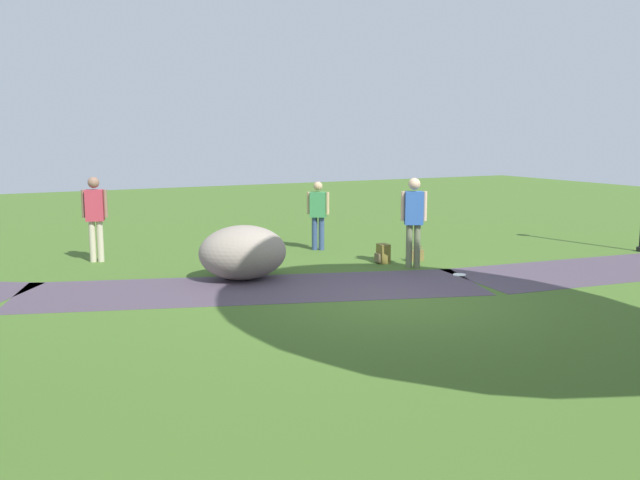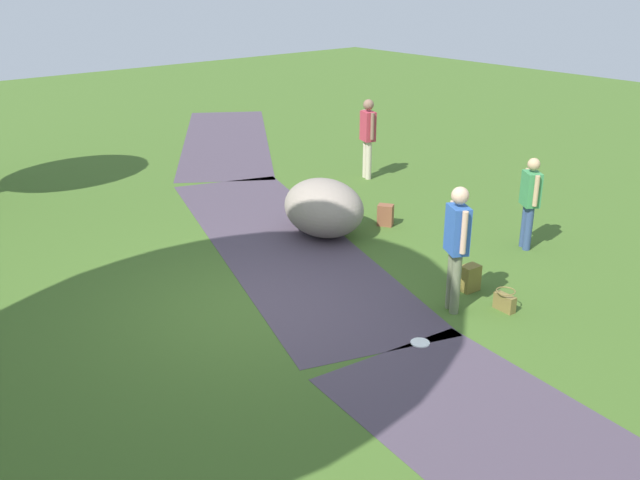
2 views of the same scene
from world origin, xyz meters
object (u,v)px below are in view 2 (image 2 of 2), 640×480
object	(u,v)px
passerby_on_path	(368,133)
backpack_by_boulder	(386,215)
woman_with_handbag	(457,240)
handbag_on_grass	(505,301)
spare_backpack_on_lawn	(469,278)
frisbee_on_grass	(420,343)
man_near_boulder	(530,197)
lawn_boulder	(324,208)

from	to	relation	value
passerby_on_path	backpack_by_boulder	bearing A→B (deg)	142.89
woman_with_handbag	handbag_on_grass	world-z (taller)	woman_with_handbag
passerby_on_path	spare_backpack_on_lawn	world-z (taller)	passerby_on_path
spare_backpack_on_lawn	woman_with_handbag	bearing A→B (deg)	110.68
backpack_by_boulder	frisbee_on_grass	size ratio (longest dim) A/B	1.61
man_near_boulder	backpack_by_boulder	world-z (taller)	man_near_boulder
man_near_boulder	spare_backpack_on_lawn	world-z (taller)	man_near_boulder
man_near_boulder	handbag_on_grass	xyz separation A→B (m)	(-1.20, 2.21, -0.77)
passerby_on_path	spare_backpack_on_lawn	distance (m)	6.08
woman_with_handbag	handbag_on_grass	xyz separation A→B (m)	(-0.48, -0.56, -0.92)
man_near_boulder	passerby_on_path	distance (m)	4.89
lawn_boulder	woman_with_handbag	xyz separation A→B (m)	(-3.44, 0.55, 0.56)
backpack_by_boulder	spare_backpack_on_lawn	world-z (taller)	same
passerby_on_path	backpack_by_boulder	world-z (taller)	passerby_on_path
woman_with_handbag	backpack_by_boulder	size ratio (longest dim) A/B	4.53
handbag_on_grass	frisbee_on_grass	size ratio (longest dim) A/B	1.32
woman_with_handbag	frisbee_on_grass	distance (m)	1.52
lawn_boulder	woman_with_handbag	size ratio (longest dim) A/B	0.96
lawn_boulder	woman_with_handbag	bearing A→B (deg)	170.95
passerby_on_path	lawn_boulder	bearing A→B (deg)	124.40
woman_with_handbag	frisbee_on_grass	size ratio (longest dim) A/B	7.28
woman_with_handbag	passerby_on_path	world-z (taller)	woman_with_handbag
lawn_boulder	frisbee_on_grass	bearing A→B (deg)	157.32
spare_backpack_on_lawn	handbag_on_grass	bearing A→B (deg)	169.29
passerby_on_path	frisbee_on_grass	xyz separation A→B (m)	(-5.89, 4.65, -1.04)
man_near_boulder	frisbee_on_grass	distance (m)	4.06
man_near_boulder	frisbee_on_grass	bearing A→B (deg)	105.75
passerby_on_path	backpack_by_boulder	size ratio (longest dim) A/B	4.48
spare_backpack_on_lawn	frisbee_on_grass	size ratio (longest dim) A/B	1.61
woman_with_handbag	spare_backpack_on_lawn	bearing A→B (deg)	-69.32
woman_with_handbag	backpack_by_boulder	bearing A→B (deg)	-29.61
woman_with_handbag	man_near_boulder	distance (m)	2.87
lawn_boulder	backpack_by_boulder	distance (m)	1.29
woman_with_handbag	backpack_by_boulder	distance (m)	3.63
lawn_boulder	spare_backpack_on_lawn	world-z (taller)	lawn_boulder
lawn_boulder	frisbee_on_grass	distance (m)	4.14
passerby_on_path	backpack_by_boulder	distance (m)	3.22
man_near_boulder	passerby_on_path	world-z (taller)	passerby_on_path
man_near_boulder	frisbee_on_grass	world-z (taller)	man_near_boulder
passerby_on_path	spare_backpack_on_lawn	bearing A→B (deg)	151.10
woman_with_handbag	passerby_on_path	distance (m)	6.61
spare_backpack_on_lawn	frisbee_on_grass	bearing A→B (deg)	109.62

